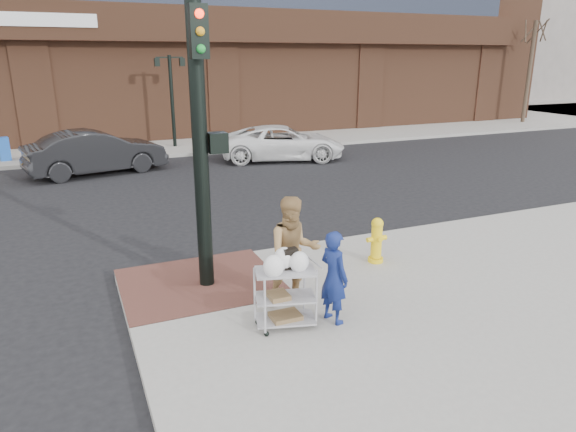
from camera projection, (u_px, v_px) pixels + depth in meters
name	position (u px, v px, depth m)	size (l,w,h in m)	color
ground	(248.00, 305.00, 8.84)	(220.00, 220.00, 0.00)	black
sidewalk_far	(265.00, 108.00, 41.59)	(65.00, 36.00, 0.15)	gray
brick_curb_ramp	(200.00, 282.00, 9.35)	(2.80, 2.40, 0.01)	brown
filler_block	(485.00, 8.00, 54.60)	(14.00, 20.00, 18.00)	slate
bare_tree_a	(536.00, 18.00, 30.51)	(1.80, 1.80, 7.20)	#382B21
lamp_post	(172.00, 91.00, 22.84)	(1.32, 0.22, 4.00)	black
traffic_signal_pole	(201.00, 136.00, 8.49)	(0.61, 0.51, 5.00)	black
woman_blue	(334.00, 277.00, 7.79)	(0.54, 0.35, 1.47)	navy
pedestrian_tan	(294.00, 252.00, 8.29)	(0.89, 0.70, 1.84)	#A27D4C
sedan_dark	(96.00, 152.00, 18.47)	(1.68, 4.82, 1.59)	black
minivan_white	(283.00, 143.00, 21.04)	(2.33, 5.06, 1.41)	white
utility_cart	(285.00, 292.00, 7.70)	(0.98, 0.71, 1.23)	#9F9EA3
fire_hydrant	(377.00, 240.00, 10.17)	(0.43, 0.30, 0.92)	yellow
newsbox_blue	(4.00, 149.00, 20.18)	(0.39, 0.35, 0.92)	blue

